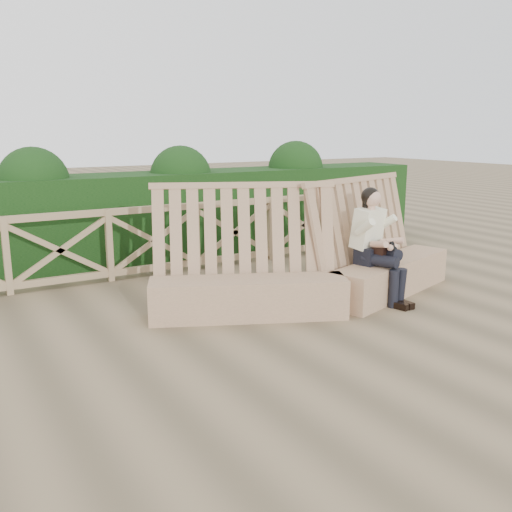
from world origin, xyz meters
TOP-DOWN VIEW (x-y plane):
  - ground at (0.00, 0.00)m, footprint 60.00×60.00m
  - bench at (1.34, 0.97)m, footprint 4.62×1.68m
  - woman at (2.03, 0.72)m, footprint 0.50×0.94m
  - guardrail at (0.00, 3.50)m, footprint 10.10×0.09m
  - hedge at (0.00, 4.70)m, footprint 12.00×1.20m

SIDE VIEW (x-z plane):
  - ground at x=0.00m, z-range 0.00..0.00m
  - bench at x=1.34m, z-range -0.40..1.22m
  - guardrail at x=0.00m, z-range 0.00..1.10m
  - hedge at x=0.00m, z-range 0.00..1.50m
  - woman at x=2.03m, z-range 0.05..1.56m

